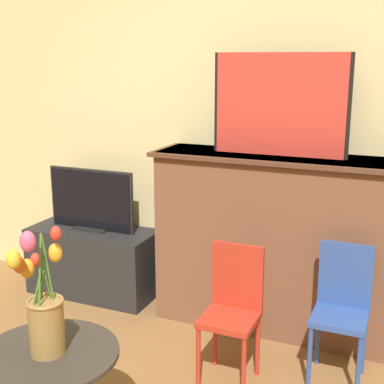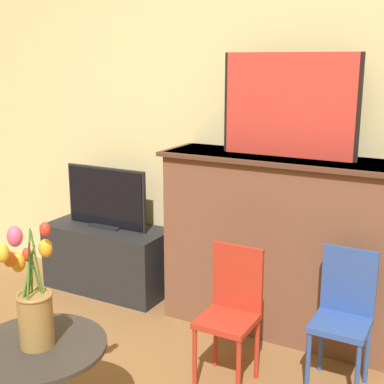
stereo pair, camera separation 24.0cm
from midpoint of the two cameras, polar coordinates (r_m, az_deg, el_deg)
wall_back at (r=3.36m, az=9.87°, el=9.19°), size 8.00×0.06×2.70m
fireplace_mantel at (r=3.25m, az=11.83°, el=-5.49°), size 1.49×0.42×1.08m
painting at (r=3.08m, az=12.52°, el=8.99°), size 0.79×0.03×0.58m
tv_stand at (r=3.88m, az=-7.20°, el=-7.04°), size 0.90×0.39×0.47m
tv_monitor at (r=3.75m, az=-7.36°, el=-0.71°), size 0.64×0.12×0.43m
chair_red at (r=2.77m, az=6.77°, el=-12.12°), size 0.27×0.27×0.71m
chair_blue at (r=2.86m, az=18.28°, el=-11.97°), size 0.27×0.27×0.71m
side_table at (r=2.42m, az=-13.00°, el=-19.06°), size 0.57×0.57×0.48m
vase_tulips at (r=2.25m, az=-13.70°, el=-11.49°), size 0.18×0.23×0.54m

